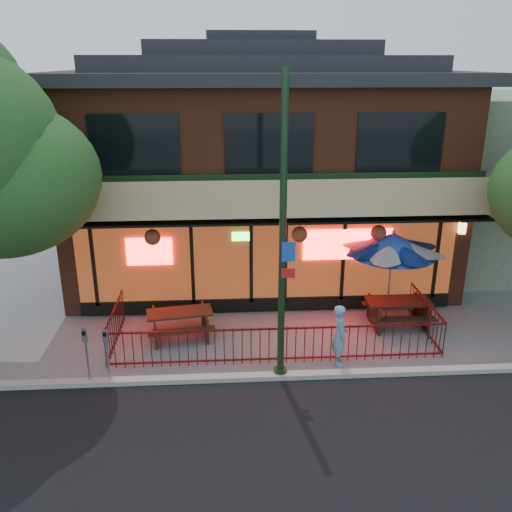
{
  "coord_description": "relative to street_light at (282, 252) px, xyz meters",
  "views": [
    {
      "loc": [
        -1.28,
        -11.55,
        7.1
      ],
      "look_at": [
        -0.43,
        2.0,
        2.2
      ],
      "focal_mm": 38.0,
      "sensor_mm": 36.0,
      "label": 1
    }
  ],
  "objects": [
    {
      "name": "ground",
      "position": [
        -0.0,
        0.4,
        -3.15
      ],
      "size": [
        80.0,
        80.0,
        0.0
      ],
      "primitive_type": "plane",
      "color": "gray",
      "rests_on": "ground"
    },
    {
      "name": "curb",
      "position": [
        -0.0,
        -0.1,
        -3.09
      ],
      "size": [
        80.0,
        0.25,
        0.12
      ],
      "primitive_type": "cube",
      "color": "#999993",
      "rests_on": "ground"
    },
    {
      "name": "restaurant_building",
      "position": [
        -0.0,
        7.51,
        0.98
      ],
      "size": [
        12.96,
        9.49,
        8.05
      ],
      "color": "brown",
      "rests_on": "ground"
    },
    {
      "name": "neighbor_building",
      "position": [
        9.0,
        8.1,
        -0.15
      ],
      "size": [
        6.0,
        7.0,
        6.0
      ],
      "primitive_type": "cube",
      "color": "gray",
      "rests_on": "ground"
    },
    {
      "name": "patio_fence",
      "position": [
        -0.0,
        0.91,
        -2.52
      ],
      "size": [
        8.44,
        2.62,
        1.0
      ],
      "color": "#501111",
      "rests_on": "ground"
    },
    {
      "name": "street_light",
      "position": [
        0.0,
        0.0,
        0.0
      ],
      "size": [
        0.43,
        0.32,
        7.0
      ],
      "color": "#17331B",
      "rests_on": "ground"
    },
    {
      "name": "picnic_table_left",
      "position": [
        -2.51,
        2.15,
        -2.66
      ],
      "size": [
        1.93,
        1.59,
        0.75
      ],
      "color": "#392314",
      "rests_on": "ground"
    },
    {
      "name": "picnic_table_right",
      "position": [
        3.6,
        2.44,
        -2.65
      ],
      "size": [
        1.79,
        1.38,
        0.76
      ],
      "color": "black",
      "rests_on": "ground"
    },
    {
      "name": "patio_umbrella",
      "position": [
        3.39,
        2.8,
        -0.82
      ],
      "size": [
        2.39,
        2.39,
        2.73
      ],
      "color": "gray",
      "rests_on": "ground"
    },
    {
      "name": "pedestrian",
      "position": [
        1.51,
        0.5,
        -2.36
      ],
      "size": [
        0.41,
        0.59,
        1.57
      ],
      "primitive_type": "imported",
      "rotation": [
        0.0,
        0.0,
        1.52
      ],
      "color": "#6096C1",
      "rests_on": "ground"
    },
    {
      "name": "parking_meter_near",
      "position": [
        -4.0,
        -0.08,
        -2.21
      ],
      "size": [
        0.13,
        0.11,
        1.39
      ],
      "color": "#A0A2A9",
      "rests_on": "ground"
    },
    {
      "name": "parking_meter_far",
      "position": [
        -4.46,
        -0.08,
        -2.17
      ],
      "size": [
        0.15,
        0.14,
        1.44
      ],
      "color": "#999DA2",
      "rests_on": "ground"
    }
  ]
}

